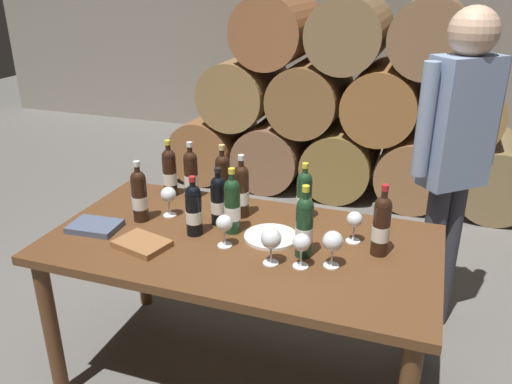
% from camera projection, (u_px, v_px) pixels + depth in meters
% --- Properties ---
extents(ground_plane, '(14.00, 14.00, 0.00)m').
position_uv_depth(ground_plane, '(243.00, 375.00, 2.59)').
color(ground_plane, '#66635E').
extents(cellar_back_wall, '(10.00, 0.24, 2.80)m').
position_uv_depth(cellar_back_wall, '(376.00, 16.00, 5.69)').
color(cellar_back_wall, gray).
rests_on(cellar_back_wall, ground_plane).
extents(barrel_stack, '(3.12, 0.90, 1.69)m').
position_uv_depth(barrel_stack, '(346.00, 107.00, 4.55)').
color(barrel_stack, '#956036').
rests_on(barrel_stack, ground_plane).
extents(dining_table, '(1.70, 0.90, 0.76)m').
position_uv_depth(dining_table, '(241.00, 258.00, 2.33)').
color(dining_table, brown).
rests_on(dining_table, ground_plane).
extents(wine_bottle_0, '(0.07, 0.07, 0.28)m').
position_uv_depth(wine_bottle_0, '(194.00, 209.00, 2.30)').
color(wine_bottle_0, black).
rests_on(wine_bottle_0, dining_table).
extents(wine_bottle_1, '(0.07, 0.07, 0.28)m').
position_uv_depth(wine_bottle_1, '(218.00, 200.00, 2.40)').
color(wine_bottle_1, black).
rests_on(wine_bottle_1, dining_table).
extents(wine_bottle_2, '(0.07, 0.07, 0.31)m').
position_uv_depth(wine_bottle_2, '(232.00, 205.00, 2.32)').
color(wine_bottle_2, '#19381E').
rests_on(wine_bottle_2, dining_table).
extents(wine_bottle_3, '(0.07, 0.07, 0.31)m').
position_uv_depth(wine_bottle_3, '(304.00, 226.00, 2.12)').
color(wine_bottle_3, '#19381E').
rests_on(wine_bottle_3, dining_table).
extents(wine_bottle_4, '(0.07, 0.07, 0.31)m').
position_uv_depth(wine_bottle_4, '(241.00, 190.00, 2.47)').
color(wine_bottle_4, black).
rests_on(wine_bottle_4, dining_table).
extents(wine_bottle_5, '(0.07, 0.07, 0.30)m').
position_uv_depth(wine_bottle_5, '(191.00, 174.00, 2.68)').
color(wine_bottle_5, black).
rests_on(wine_bottle_5, dining_table).
extents(wine_bottle_6, '(0.07, 0.07, 0.31)m').
position_uv_depth(wine_bottle_6, '(223.00, 179.00, 2.60)').
color(wine_bottle_6, black).
rests_on(wine_bottle_6, dining_table).
extents(wine_bottle_7, '(0.07, 0.07, 0.30)m').
position_uv_depth(wine_bottle_7, '(170.00, 172.00, 2.70)').
color(wine_bottle_7, black).
rests_on(wine_bottle_7, dining_table).
extents(wine_bottle_8, '(0.07, 0.07, 0.31)m').
position_uv_depth(wine_bottle_8, '(381.00, 225.00, 2.13)').
color(wine_bottle_8, black).
rests_on(wine_bottle_8, dining_table).
extents(wine_bottle_9, '(0.07, 0.07, 0.30)m').
position_uv_depth(wine_bottle_9, '(139.00, 195.00, 2.43)').
color(wine_bottle_9, black).
rests_on(wine_bottle_9, dining_table).
extents(wine_bottle_10, '(0.07, 0.07, 0.28)m').
position_uv_depth(wine_bottle_10, '(304.00, 195.00, 2.44)').
color(wine_bottle_10, '#19381E').
rests_on(wine_bottle_10, dining_table).
extents(wine_glass_0, '(0.08, 0.08, 0.16)m').
position_uv_depth(wine_glass_0, '(333.00, 242.00, 2.04)').
color(wine_glass_0, white).
rests_on(wine_glass_0, dining_table).
extents(wine_glass_1, '(0.07, 0.07, 0.15)m').
position_uv_depth(wine_glass_1, '(168.00, 196.00, 2.48)').
color(wine_glass_1, white).
rests_on(wine_glass_1, dining_table).
extents(wine_glass_2, '(0.07, 0.07, 0.14)m').
position_uv_depth(wine_glass_2, '(355.00, 221.00, 2.24)').
color(wine_glass_2, white).
rests_on(wine_glass_2, dining_table).
extents(wine_glass_3, '(0.07, 0.07, 0.15)m').
position_uv_depth(wine_glass_3, '(224.00, 224.00, 2.20)').
color(wine_glass_3, white).
rests_on(wine_glass_3, dining_table).
extents(wine_glass_4, '(0.08, 0.08, 0.16)m').
position_uv_depth(wine_glass_4, '(271.00, 239.00, 2.06)').
color(wine_glass_4, white).
rests_on(wine_glass_4, dining_table).
extents(wine_glass_5, '(0.07, 0.07, 0.15)m').
position_uv_depth(wine_glass_5, '(301.00, 244.00, 2.04)').
color(wine_glass_5, white).
rests_on(wine_glass_5, dining_table).
extents(tasting_notebook, '(0.25, 0.21, 0.03)m').
position_uv_depth(tasting_notebook, '(142.00, 244.00, 2.23)').
color(tasting_notebook, '#936038').
rests_on(tasting_notebook, dining_table).
extents(leather_ledger, '(0.23, 0.17, 0.03)m').
position_uv_depth(leather_ledger, '(95.00, 226.00, 2.38)').
color(leather_ledger, '#4C5670').
rests_on(leather_ledger, dining_table).
extents(serving_plate, '(0.24, 0.24, 0.01)m').
position_uv_depth(serving_plate, '(271.00, 237.00, 2.31)').
color(serving_plate, white).
rests_on(serving_plate, dining_table).
extents(sommelier_presenting, '(0.39, 0.35, 1.72)m').
position_uv_depth(sommelier_presenting, '(456.00, 148.00, 2.57)').
color(sommelier_presenting, '#383842').
rests_on(sommelier_presenting, ground_plane).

